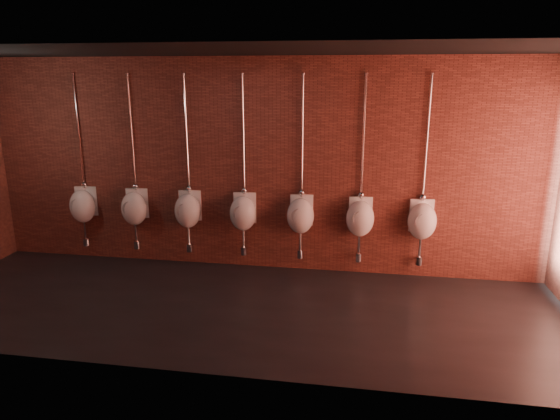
{
  "coord_description": "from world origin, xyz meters",
  "views": [
    {
      "loc": [
        1.54,
        -5.77,
        2.92
      ],
      "look_at": [
        0.45,
        0.9,
        1.1
      ],
      "focal_mm": 32.0,
      "sensor_mm": 36.0,
      "label": 1
    }
  ],
  "objects_px": {
    "urinal_3": "(243,212)",
    "urinal_4": "(301,215)",
    "urinal_2": "(188,210)",
    "urinal_0": "(83,205)",
    "urinal_5": "(360,217)",
    "urinal_1": "(134,207)",
    "urinal_6": "(422,220)"
  },
  "relations": [
    {
      "from": "urinal_1",
      "to": "urinal_5",
      "type": "bearing_deg",
      "value": 0.0
    },
    {
      "from": "urinal_3",
      "to": "urinal_1",
      "type": "bearing_deg",
      "value": 180.0
    },
    {
      "from": "urinal_3",
      "to": "urinal_4",
      "type": "relative_size",
      "value": 1.0
    },
    {
      "from": "urinal_0",
      "to": "urinal_5",
      "type": "relative_size",
      "value": 1.0
    },
    {
      "from": "urinal_0",
      "to": "urinal_5",
      "type": "xyz_separation_m",
      "value": [
        4.4,
        0.0,
        0.0
      ]
    },
    {
      "from": "urinal_1",
      "to": "urinal_3",
      "type": "height_order",
      "value": "same"
    },
    {
      "from": "urinal_2",
      "to": "urinal_0",
      "type": "bearing_deg",
      "value": 180.0
    },
    {
      "from": "urinal_2",
      "to": "urinal_5",
      "type": "distance_m",
      "value": 2.64
    },
    {
      "from": "urinal_0",
      "to": "urinal_2",
      "type": "bearing_deg",
      "value": 0.0
    },
    {
      "from": "urinal_2",
      "to": "urinal_3",
      "type": "xyz_separation_m",
      "value": [
        0.88,
        0.0,
        0.0
      ]
    },
    {
      "from": "urinal_4",
      "to": "urinal_0",
      "type": "bearing_deg",
      "value": 180.0
    },
    {
      "from": "urinal_1",
      "to": "urinal_5",
      "type": "distance_m",
      "value": 3.52
    },
    {
      "from": "urinal_1",
      "to": "urinal_6",
      "type": "bearing_deg",
      "value": 0.0
    },
    {
      "from": "urinal_0",
      "to": "urinal_6",
      "type": "xyz_separation_m",
      "value": [
        5.28,
        0.0,
        0.0
      ]
    },
    {
      "from": "urinal_1",
      "to": "urinal_2",
      "type": "distance_m",
      "value": 0.88
    },
    {
      "from": "urinal_2",
      "to": "urinal_6",
      "type": "relative_size",
      "value": 1.0
    },
    {
      "from": "urinal_0",
      "to": "urinal_2",
      "type": "xyz_separation_m",
      "value": [
        1.76,
        0.0,
        0.0
      ]
    },
    {
      "from": "urinal_0",
      "to": "urinal_1",
      "type": "distance_m",
      "value": 0.88
    },
    {
      "from": "urinal_0",
      "to": "urinal_2",
      "type": "distance_m",
      "value": 1.76
    },
    {
      "from": "urinal_6",
      "to": "urinal_5",
      "type": "bearing_deg",
      "value": 180.0
    },
    {
      "from": "urinal_1",
      "to": "urinal_3",
      "type": "xyz_separation_m",
      "value": [
        1.76,
        0.0,
        0.0
      ]
    },
    {
      "from": "urinal_0",
      "to": "urinal_5",
      "type": "height_order",
      "value": "same"
    },
    {
      "from": "urinal_0",
      "to": "urinal_2",
      "type": "relative_size",
      "value": 1.0
    },
    {
      "from": "urinal_4",
      "to": "urinal_3",
      "type": "bearing_deg",
      "value": 180.0
    },
    {
      "from": "urinal_1",
      "to": "urinal_3",
      "type": "bearing_deg",
      "value": 0.0
    },
    {
      "from": "urinal_5",
      "to": "urinal_6",
      "type": "xyz_separation_m",
      "value": [
        0.88,
        0.0,
        0.0
      ]
    },
    {
      "from": "urinal_0",
      "to": "urinal_1",
      "type": "relative_size",
      "value": 1.0
    },
    {
      "from": "urinal_1",
      "to": "urinal_6",
      "type": "height_order",
      "value": "same"
    },
    {
      "from": "urinal_1",
      "to": "urinal_6",
      "type": "relative_size",
      "value": 1.0
    },
    {
      "from": "urinal_0",
      "to": "urinal_4",
      "type": "relative_size",
      "value": 1.0
    },
    {
      "from": "urinal_0",
      "to": "urinal_6",
      "type": "distance_m",
      "value": 5.28
    },
    {
      "from": "urinal_3",
      "to": "urinal_0",
      "type": "bearing_deg",
      "value": 180.0
    }
  ]
}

